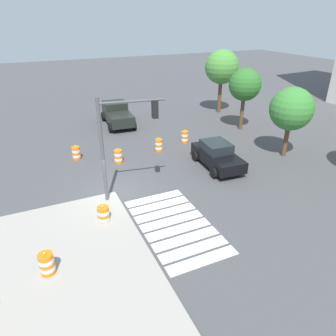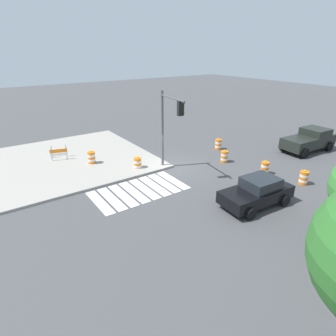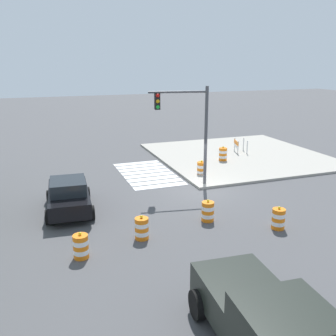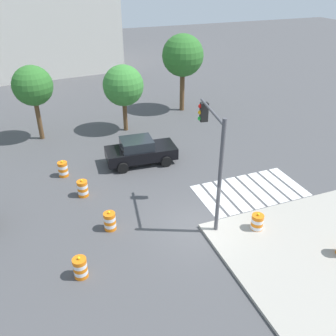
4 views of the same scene
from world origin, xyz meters
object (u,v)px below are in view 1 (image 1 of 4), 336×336
at_px(traffic_light_pole, 124,131).
at_px(street_tree_streetside_mid, 222,67).
at_px(traffic_barrel_crosswalk_end, 103,215).
at_px(traffic_barrel_far_curb, 159,145).
at_px(traffic_barrel_median_far, 118,156).
at_px(sports_car, 217,155).
at_px(traffic_barrel_on_sidewalk, 47,264).
at_px(pickup_truck, 117,114).
at_px(traffic_barrel_near_corner, 185,137).
at_px(street_tree_corner_lot, 245,85).
at_px(traffic_barrel_median_near, 76,153).
at_px(street_tree_streetside_near, 291,109).

distance_m(traffic_light_pole, street_tree_streetside_mid, 18.37).
relative_size(traffic_barrel_crosswalk_end, traffic_barrel_far_curb, 1.00).
bearing_deg(traffic_barrel_median_far, sports_car, 60.34).
relative_size(traffic_barrel_median_far, traffic_barrel_on_sidewalk, 1.00).
height_order(pickup_truck, traffic_barrel_crosswalk_end, pickup_truck).
bearing_deg(pickup_truck, traffic_barrel_crosswalk_end, -18.71).
xyz_separation_m(traffic_barrel_near_corner, street_tree_corner_lot, (-0.79, 5.93, 3.36)).
distance_m(traffic_barrel_median_near, street_tree_streetside_near, 14.91).
bearing_deg(traffic_barrel_on_sidewalk, traffic_light_pole, 132.03).
height_order(pickup_truck, traffic_barrel_median_far, pickup_truck).
bearing_deg(sports_car, traffic_barrel_near_corner, 179.32).
xyz_separation_m(traffic_barrel_median_near, traffic_light_pole, (6.47, 1.64, 3.46)).
bearing_deg(traffic_barrel_median_near, traffic_barrel_near_corner, 87.72).
height_order(traffic_barrel_median_near, traffic_light_pole, traffic_light_pole).
distance_m(traffic_barrel_median_far, traffic_light_pole, 5.90).
distance_m(traffic_barrel_crosswalk_end, street_tree_streetside_mid, 21.13).
height_order(sports_car, traffic_barrel_on_sidewalk, sports_car).
relative_size(street_tree_streetside_near, street_tree_corner_lot, 0.94).
distance_m(pickup_truck, traffic_barrel_median_near, 7.91).
bearing_deg(sports_car, traffic_barrel_crosswalk_end, -69.84).
bearing_deg(street_tree_corner_lot, traffic_barrel_crosswalk_end, -59.15).
height_order(traffic_barrel_median_near, street_tree_streetside_near, street_tree_streetside_near).
bearing_deg(street_tree_streetside_mid, traffic_barrel_near_corner, -49.47).
relative_size(street_tree_streetside_mid, street_tree_corner_lot, 1.18).
bearing_deg(traffic_barrel_on_sidewalk, street_tree_corner_lot, 122.78).
height_order(pickup_truck, street_tree_streetside_near, street_tree_streetside_near).
xyz_separation_m(traffic_barrel_crosswalk_end, street_tree_corner_lot, (-8.55, 14.32, 3.36)).
bearing_deg(street_tree_streetside_near, traffic_barrel_median_far, -108.87).
xyz_separation_m(traffic_light_pole, street_tree_streetside_mid, (-12.19, 13.72, 0.54)).
distance_m(pickup_truck, traffic_light_pole, 13.46).
distance_m(traffic_barrel_far_curb, traffic_light_pole, 7.63).
relative_size(traffic_barrel_near_corner, traffic_light_pole, 0.19).
relative_size(sports_car, traffic_barrel_crosswalk_end, 4.33).
xyz_separation_m(traffic_barrel_near_corner, traffic_light_pole, (6.14, -6.64, 3.46)).
bearing_deg(pickup_truck, traffic_barrel_median_far, -15.77).
height_order(pickup_truck, traffic_light_pole, traffic_light_pole).
xyz_separation_m(pickup_truck, traffic_barrel_median_near, (6.29, -4.77, -0.52)).
height_order(traffic_barrel_on_sidewalk, traffic_light_pole, traffic_light_pole).
distance_m(sports_car, traffic_barrel_crosswalk_end, 8.89).
xyz_separation_m(street_tree_streetside_near, street_tree_corner_lot, (-6.00, 0.68, 0.43)).
height_order(pickup_truck, street_tree_corner_lot, street_tree_corner_lot).
height_order(traffic_barrel_near_corner, traffic_barrel_median_near, same).
xyz_separation_m(sports_car, traffic_barrel_near_corner, (-4.70, 0.06, -0.36)).
distance_m(pickup_truck, traffic_barrel_crosswalk_end, 15.20).
height_order(traffic_barrel_far_curb, traffic_light_pole, traffic_light_pole).
bearing_deg(traffic_barrel_near_corner, traffic_light_pole, -47.24).
bearing_deg(traffic_barrel_far_curb, traffic_light_pole, -37.31).
relative_size(sports_car, traffic_barrel_median_near, 4.33).
bearing_deg(traffic_barrel_far_curb, sports_car, 31.71).
relative_size(traffic_barrel_far_curb, street_tree_streetside_near, 0.21).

